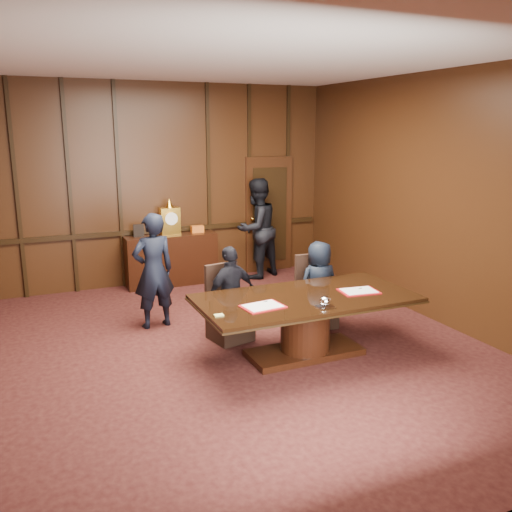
# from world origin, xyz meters

# --- Properties ---
(room) EXTENTS (7.00, 7.04, 3.50)m
(room) POSITION_xyz_m (0.07, 0.14, 1.72)
(room) COLOR black
(room) RESTS_ON ground
(sideboard) EXTENTS (1.60, 0.45, 1.54)m
(sideboard) POSITION_xyz_m (0.00, 3.26, 0.49)
(sideboard) COLOR black
(sideboard) RESTS_ON ground
(conference_table) EXTENTS (2.62, 1.32, 0.76)m
(conference_table) POSITION_xyz_m (0.67, -0.45, 0.51)
(conference_table) COLOR black
(conference_table) RESTS_ON ground
(folder_left) EXTENTS (0.50, 0.38, 0.02)m
(folder_left) POSITION_xyz_m (0.03, -0.61, 0.77)
(folder_left) COLOR red
(folder_left) RESTS_ON conference_table
(folder_right) EXTENTS (0.50, 0.39, 0.02)m
(folder_right) POSITION_xyz_m (1.35, -0.55, 0.77)
(folder_right) COLOR red
(folder_right) RESTS_ON conference_table
(inkstand) EXTENTS (0.20, 0.14, 0.12)m
(inkstand) POSITION_xyz_m (0.67, -0.90, 0.81)
(inkstand) COLOR white
(inkstand) RESTS_ON conference_table
(notepad) EXTENTS (0.10, 0.07, 0.01)m
(notepad) POSITION_xyz_m (-0.53, -0.69, 0.77)
(notepad) COLOR #D1C866
(notepad) RESTS_ON conference_table
(chair_left) EXTENTS (0.57, 0.57, 0.99)m
(chair_left) POSITION_xyz_m (0.01, 0.43, 0.29)
(chair_left) COLOR black
(chair_left) RESTS_ON ground
(chair_right) EXTENTS (0.51, 0.51, 0.99)m
(chair_right) POSITION_xyz_m (1.32, 0.43, 0.29)
(chair_right) COLOR black
(chair_right) RESTS_ON ground
(signatory_left) EXTENTS (0.80, 0.51, 1.27)m
(signatory_left) POSITION_xyz_m (0.02, 0.35, 0.64)
(signatory_left) COLOR black
(signatory_left) RESTS_ON ground
(signatory_right) EXTENTS (0.60, 0.40, 1.22)m
(signatory_right) POSITION_xyz_m (1.32, 0.35, 0.61)
(signatory_right) COLOR black
(signatory_right) RESTS_ON ground
(witness_left) EXTENTS (0.63, 0.46, 1.61)m
(witness_left) POSITION_xyz_m (-0.77, 1.29, 0.81)
(witness_left) COLOR black
(witness_left) RESTS_ON ground
(witness_right) EXTENTS (1.09, 0.99, 1.84)m
(witness_right) POSITION_xyz_m (1.58, 3.10, 0.92)
(witness_right) COLOR black
(witness_right) RESTS_ON ground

